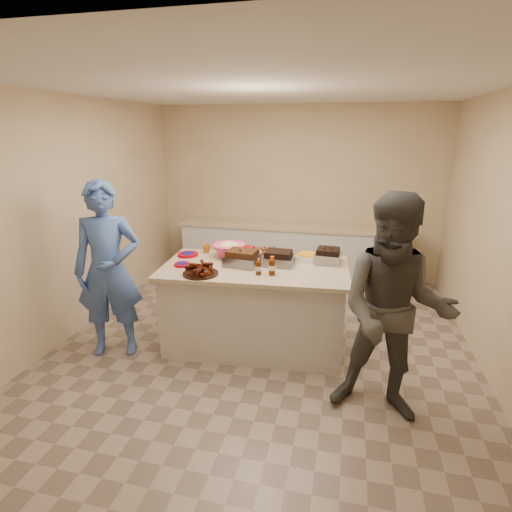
% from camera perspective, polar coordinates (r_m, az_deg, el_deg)
% --- Properties ---
extents(room, '(4.50, 5.00, 2.70)m').
position_cam_1_polar(room, '(4.59, 1.02, -12.74)').
color(room, beige).
rests_on(room, ground).
extents(back_counter, '(3.60, 0.64, 0.90)m').
position_cam_1_polar(back_counter, '(6.41, 5.20, 0.56)').
color(back_counter, silver).
rests_on(back_counter, ground).
extents(island, '(2.04, 1.18, 0.93)m').
position_cam_1_polar(island, '(4.63, -0.14, -12.44)').
color(island, silver).
rests_on(island, ground).
extents(rib_platter, '(0.45, 0.45, 0.14)m').
position_cam_1_polar(rib_platter, '(4.05, -7.92, -2.61)').
color(rib_platter, '#3D0E03').
rests_on(rib_platter, island).
extents(pulled_pork_tray, '(0.38, 0.31, 0.11)m').
position_cam_1_polar(pulled_pork_tray, '(4.28, -1.98, -1.32)').
color(pulled_pork_tray, '#47230F').
rests_on(pulled_pork_tray, island).
extents(brisket_tray, '(0.32, 0.27, 0.10)m').
position_cam_1_polar(brisket_tray, '(4.31, 3.20, -1.23)').
color(brisket_tray, black).
rests_on(brisket_tray, island).
extents(roasting_pan, '(0.29, 0.29, 0.11)m').
position_cam_1_polar(roasting_pan, '(4.44, 10.18, -0.92)').
color(roasting_pan, gray).
rests_on(roasting_pan, island).
extents(coleslaw_bowl, '(0.40, 0.40, 0.25)m').
position_cam_1_polar(coleslaw_bowl, '(4.58, -3.82, -0.10)').
color(coleslaw_bowl, '#F23B75').
rests_on(coleslaw_bowl, island).
extents(sausage_plate, '(0.39, 0.39, 0.05)m').
position_cam_1_polar(sausage_plate, '(4.62, 1.59, 0.09)').
color(sausage_plate, silver).
rests_on(sausage_plate, island).
extents(mac_cheese_dish, '(0.34, 0.27, 0.08)m').
position_cam_1_polar(mac_cheese_dish, '(4.47, 7.85, -0.66)').
color(mac_cheese_dish, orange).
rests_on(mac_cheese_dish, island).
extents(bbq_bottle_a, '(0.06, 0.06, 0.17)m').
position_cam_1_polar(bbq_bottle_a, '(4.01, 0.36, -2.66)').
color(bbq_bottle_a, '#451A03').
rests_on(bbq_bottle_a, island).
extents(bbq_bottle_b, '(0.07, 0.07, 0.19)m').
position_cam_1_polar(bbq_bottle_b, '(4.00, 2.29, -2.70)').
color(bbq_bottle_b, '#451A03').
rests_on(bbq_bottle_b, island).
extents(mustard_bottle, '(0.04, 0.04, 0.11)m').
position_cam_1_polar(mustard_bottle, '(4.34, -1.56, -1.05)').
color(mustard_bottle, '#DAC304').
rests_on(mustard_bottle, island).
extents(sauce_bowl, '(0.16, 0.06, 0.15)m').
position_cam_1_polar(sauce_bowl, '(4.40, -0.12, -0.79)').
color(sauce_bowl, silver).
rests_on(sauce_bowl, island).
extents(plate_stack_large, '(0.25, 0.25, 0.03)m').
position_cam_1_polar(plate_stack_large, '(4.67, -9.69, 0.05)').
color(plate_stack_large, '#A6000A').
rests_on(plate_stack_large, island).
extents(plate_stack_small, '(0.19, 0.19, 0.02)m').
position_cam_1_polar(plate_stack_small, '(4.34, -10.47, -1.35)').
color(plate_stack_small, '#A6000A').
rests_on(plate_stack_small, island).
extents(plastic_cup, '(0.11, 0.10, 0.10)m').
position_cam_1_polar(plastic_cup, '(4.76, -7.05, 0.49)').
color(plastic_cup, '#A35B14').
rests_on(plastic_cup, island).
extents(basket_stack, '(0.22, 0.18, 0.10)m').
position_cam_1_polar(basket_stack, '(4.64, -1.58, 0.18)').
color(basket_stack, '#A6000A').
rests_on(basket_stack, island).
extents(guest_blue, '(1.25, 1.98, 0.45)m').
position_cam_1_polar(guest_blue, '(4.77, -19.13, -12.58)').
color(guest_blue, '#4469B8').
rests_on(guest_blue, ground).
extents(guest_gray, '(1.12, 1.98, 0.72)m').
position_cam_1_polar(guest_gray, '(3.85, 17.64, -20.43)').
color(guest_gray, '#4C4A45').
rests_on(guest_gray, ground).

